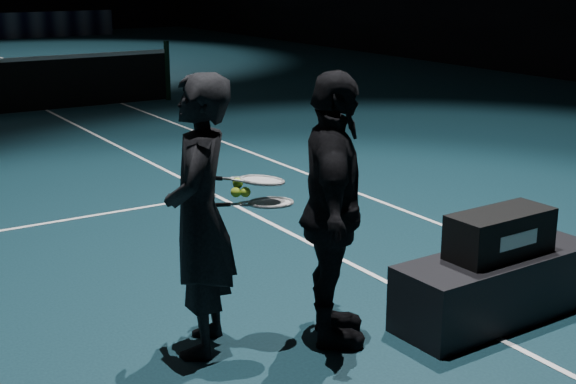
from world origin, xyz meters
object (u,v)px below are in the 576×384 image
at_px(player_b, 333,211).
at_px(racket_lower, 271,203).
at_px(racket_upper, 262,180).
at_px(player_bench, 496,286).
at_px(player_a, 200,217).
at_px(tennis_balls, 240,189).
at_px(racket_bag, 500,233).

bearing_deg(player_b, racket_lower, 98.54).
bearing_deg(racket_upper, player_bench, 0.83).
xyz_separation_m(player_a, tennis_balls, (0.24, -0.10, 0.17)).
relative_size(racket_lower, tennis_balls, 5.67).
bearing_deg(racket_upper, tennis_balls, -170.43).
relative_size(racket_bag, tennis_balls, 6.57).
xyz_separation_m(racket_bag, racket_lower, (-1.56, 0.49, 0.34)).
bearing_deg(racket_bag, racket_upper, 159.02).
height_order(player_bench, tennis_balls, tennis_balls).
bearing_deg(racket_bag, player_a, 159.19).
distance_m(player_bench, racket_bag, 0.39).
height_order(player_bench, racket_lower, racket_lower).
bearing_deg(player_a, racket_bag, 106.76).
bearing_deg(racket_lower, player_b, -0.00).
xyz_separation_m(racket_upper, tennis_balls, (-0.15, 0.03, -0.04)).
xyz_separation_m(racket_bag, player_a, (-1.97, 0.67, 0.27)).
bearing_deg(racket_upper, player_a, -178.29).
distance_m(player_b, racket_upper, 0.50).
bearing_deg(player_b, racket_upper, 93.46).
distance_m(racket_bag, tennis_balls, 1.88).
bearing_deg(racket_lower, racket_bag, 6.38).
bearing_deg(racket_upper, racket_lower, -42.66).
height_order(player_bench, player_b, player_b).
distance_m(racket_bag, player_a, 2.10).
bearing_deg(player_a, racket_upper, 107.47).
relative_size(racket_bag, racket_lower, 1.16).
xyz_separation_m(player_bench, player_a, (-1.97, 0.67, 0.66)).
height_order(racket_bag, racket_upper, racket_upper).
bearing_deg(player_bench, player_a, 159.19).
relative_size(player_bench, racket_bag, 2.00).
height_order(player_a, racket_upper, player_a).
xyz_separation_m(racket_bag, player_b, (-1.19, 0.33, 0.27)).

